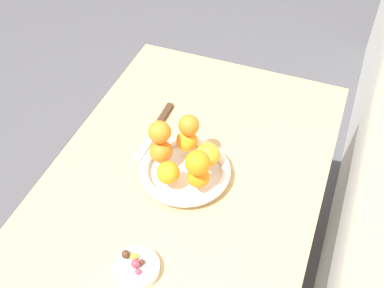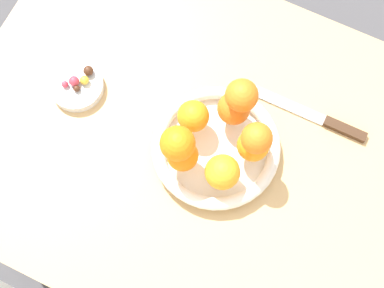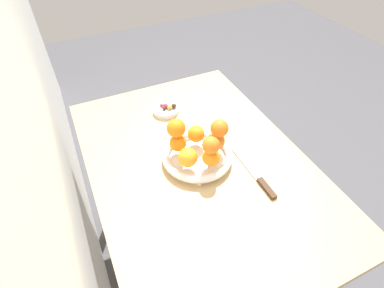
{
  "view_description": "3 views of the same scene",
  "coord_description": "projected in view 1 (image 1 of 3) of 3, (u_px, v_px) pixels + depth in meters",
  "views": [
    {
      "loc": [
        0.84,
        0.33,
        1.78
      ],
      "look_at": [
        0.0,
        0.02,
        0.87
      ],
      "focal_mm": 45.0,
      "sensor_mm": 36.0,
      "label": 1
    },
    {
      "loc": [
        -0.1,
        0.33,
        1.88
      ],
      "look_at": [
        0.05,
        0.04,
        0.84
      ],
      "focal_mm": 55.0,
      "sensor_mm": 36.0,
      "label": 2
    },
    {
      "loc": [
        -0.67,
        0.33,
        1.55
      ],
      "look_at": [
        0.04,
        0.01,
        0.8
      ],
      "focal_mm": 28.0,
      "sensor_mm": 36.0,
      "label": 3
    }
  ],
  "objects": [
    {
      "name": "candy_dish",
      "position": [
        135.0,
        267.0,
        1.15
      ],
      "size": [
        0.11,
        0.11,
        0.02
      ],
      "primitive_type": "cylinder",
      "color": "silver",
      "rests_on": "dining_table"
    },
    {
      "name": "orange_2",
      "position": [
        208.0,
        154.0,
        1.32
      ],
      "size": [
        0.07,
        0.07,
        0.07
      ],
      "primitive_type": "sphere",
      "color": "orange",
      "rests_on": "fruit_bowl"
    },
    {
      "name": "orange_1",
      "position": [
        198.0,
        177.0,
        1.27
      ],
      "size": [
        0.06,
        0.06,
        0.06
      ],
      "primitive_type": "sphere",
      "color": "orange",
      "rests_on": "fruit_bowl"
    },
    {
      "name": "dining_table",
      "position": [
        187.0,
        192.0,
        1.44
      ],
      "size": [
        1.1,
        0.76,
        0.74
      ],
      "color": "tan",
      "rests_on": "ground_plane"
    },
    {
      "name": "candy_ball_1",
      "position": [
        126.0,
        254.0,
        1.15
      ],
      "size": [
        0.02,
        0.02,
        0.02
      ],
      "primitive_type": "sphere",
      "color": "#472819",
      "rests_on": "candy_dish"
    },
    {
      "name": "candy_ball_4",
      "position": [
        138.0,
        272.0,
        1.12
      ],
      "size": [
        0.01,
        0.01,
        0.01
      ],
      "primitive_type": "sphere",
      "color": "#C6384C",
      "rests_on": "candy_dish"
    },
    {
      "name": "orange_7",
      "position": [
        198.0,
        163.0,
        1.22
      ],
      "size": [
        0.07,
        0.07,
        0.07
      ],
      "primitive_type": "sphere",
      "color": "orange",
      "rests_on": "orange_1"
    },
    {
      "name": "candy_ball_3",
      "position": [
        134.0,
        264.0,
        1.14
      ],
      "size": [
        0.02,
        0.02,
        0.02
      ],
      "primitive_type": "sphere",
      "color": "#4C9947",
      "rests_on": "candy_dish"
    },
    {
      "name": "fruit_bowl",
      "position": [
        185.0,
        171.0,
        1.35
      ],
      "size": [
        0.26,
        0.26,
        0.04
      ],
      "color": "white",
      "rests_on": "dining_table"
    },
    {
      "name": "candy_ball_5",
      "position": [
        142.0,
        262.0,
        1.14
      ],
      "size": [
        0.01,
        0.01,
        0.01
      ],
      "primitive_type": "sphere",
      "color": "#472819",
      "rests_on": "candy_dish"
    },
    {
      "name": "candy_ball_0",
      "position": [
        134.0,
        256.0,
        1.15
      ],
      "size": [
        0.02,
        0.02,
        0.02
      ],
      "primitive_type": "sphere",
      "color": "gold",
      "rests_on": "candy_dish"
    },
    {
      "name": "knife",
      "position": [
        158.0,
        126.0,
        1.5
      ],
      "size": [
        0.26,
        0.02,
        0.01
      ],
      "color": "#3F2819",
      "rests_on": "dining_table"
    },
    {
      "name": "candy_ball_2",
      "position": [
        137.0,
        264.0,
        1.13
      ],
      "size": [
        0.02,
        0.02,
        0.02
      ],
      "primitive_type": "sphere",
      "color": "#C6384C",
      "rests_on": "candy_dish"
    },
    {
      "name": "orange_5",
      "position": [
        189.0,
        125.0,
        1.32
      ],
      "size": [
        0.06,
        0.06,
        0.06
      ],
      "primitive_type": "sphere",
      "color": "orange",
      "rests_on": "orange_3"
    },
    {
      "name": "orange_3",
      "position": [
        187.0,
        141.0,
        1.36
      ],
      "size": [
        0.06,
        0.06,
        0.06
      ],
      "primitive_type": "sphere",
      "color": "orange",
      "rests_on": "fruit_bowl"
    },
    {
      "name": "orange_6",
      "position": [
        160.0,
        132.0,
        1.29
      ],
      "size": [
        0.06,
        0.06,
        0.06
      ],
      "primitive_type": "sphere",
      "color": "orange",
      "rests_on": "orange_4"
    },
    {
      "name": "orange_0",
      "position": [
        168.0,
        173.0,
        1.28
      ],
      "size": [
        0.06,
        0.06,
        0.06
      ],
      "primitive_type": "sphere",
      "color": "orange",
      "rests_on": "fruit_bowl"
    },
    {
      "name": "orange_4",
      "position": [
        161.0,
        151.0,
        1.33
      ],
      "size": [
        0.07,
        0.07,
        0.07
      ],
      "primitive_type": "sphere",
      "color": "orange",
      "rests_on": "fruit_bowl"
    }
  ]
}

